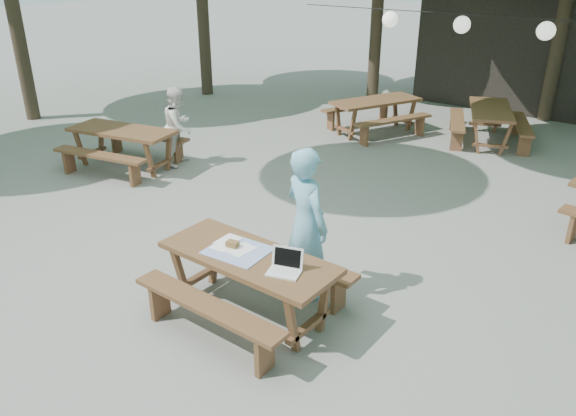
# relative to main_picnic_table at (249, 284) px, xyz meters

# --- Properties ---
(ground) EXTENTS (80.00, 80.00, 0.00)m
(ground) POSITION_rel_main_picnic_table_xyz_m (-0.61, 1.47, -0.39)
(ground) COLOR slate
(ground) RESTS_ON ground
(pavilion) EXTENTS (6.00, 3.00, 2.80)m
(pavilion) POSITION_rel_main_picnic_table_xyz_m (-0.11, 11.97, 1.01)
(pavilion) COLOR black
(pavilion) RESTS_ON ground
(main_picnic_table) EXTENTS (2.00, 1.58, 0.75)m
(main_picnic_table) POSITION_rel_main_picnic_table_xyz_m (0.00, 0.00, 0.00)
(main_picnic_table) COLOR #4D371B
(main_picnic_table) RESTS_ON ground
(picnic_table_nw) EXTENTS (2.20, 1.96, 0.75)m
(picnic_table_nw) POSITION_rel_main_picnic_table_xyz_m (-4.97, 2.15, 0.00)
(picnic_table_nw) COLOR #4D371B
(picnic_table_nw) RESTS_ON ground
(picnic_table_far_w) EXTENTS (2.21, 2.38, 0.75)m
(picnic_table_far_w) POSITION_rel_main_picnic_table_xyz_m (-2.36, 7.00, 0.00)
(picnic_table_far_w) COLOR #4D371B
(picnic_table_far_w) RESTS_ON ground
(picnic_table_far_e) EXTENTS (2.20, 2.37, 0.75)m
(picnic_table_far_e) POSITION_rel_main_picnic_table_xyz_m (-0.09, 7.83, 0.00)
(picnic_table_far_e) COLOR #4D371B
(picnic_table_far_e) RESTS_ON ground
(woman) EXTENTS (0.76, 0.62, 1.81)m
(woman) POSITION_rel_main_picnic_table_xyz_m (0.23, 0.74, 0.52)
(woman) COLOR #76BCD7
(woman) RESTS_ON ground
(second_person) EXTENTS (0.79, 0.88, 1.48)m
(second_person) POSITION_rel_main_picnic_table_xyz_m (-4.30, 2.94, 0.35)
(second_person) COLOR white
(second_person) RESTS_ON ground
(laptop) EXTENTS (0.39, 0.35, 0.24)m
(laptop) POSITION_rel_main_picnic_table_xyz_m (0.52, -0.02, 0.42)
(laptop) COLOR white
(laptop) RESTS_ON main_picnic_table
(tabletop_clutter) EXTENTS (0.70, 0.60, 0.08)m
(tabletop_clutter) POSITION_rel_main_picnic_table_xyz_m (-0.18, 0.01, 0.37)
(tabletop_clutter) COLOR #3554B4
(tabletop_clutter) RESTS_ON main_picnic_table
(paper_lanterns) EXTENTS (9.00, 0.34, 0.38)m
(paper_lanterns) POSITION_rel_main_picnic_table_xyz_m (-0.79, 7.47, 2.02)
(paper_lanterns) COLOR black
(paper_lanterns) RESTS_ON ground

